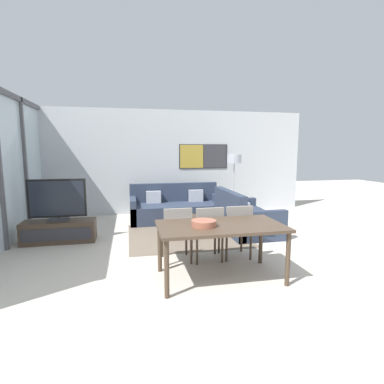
% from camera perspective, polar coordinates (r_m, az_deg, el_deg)
% --- Properties ---
extents(ground_plane, '(24.00, 24.00, 0.00)m').
position_cam_1_polar(ground_plane, '(3.67, 8.26, -20.28)').
color(ground_plane, beige).
extents(wall_back, '(7.61, 0.09, 2.80)m').
position_cam_1_polar(wall_back, '(8.28, -3.86, 5.75)').
color(wall_back, silver).
rests_on(wall_back, ground_plane).
extents(area_rug, '(2.33, 2.14, 0.01)m').
position_cam_1_polar(area_rug, '(6.20, -1.05, -8.16)').
color(area_rug, '#706051').
rests_on(area_rug, ground_plane).
extents(tv_console, '(1.31, 0.47, 0.41)m').
position_cam_1_polar(tv_console, '(6.23, -23.94, -6.87)').
color(tv_console, '#423326').
rests_on(tv_console, ground_plane).
extents(television, '(1.03, 0.20, 0.79)m').
position_cam_1_polar(television, '(6.11, -24.25, -1.47)').
color(television, '#2D2D33').
rests_on(television, tv_console).
extents(sofa_main, '(2.24, 0.98, 0.89)m').
position_cam_1_polar(sofa_main, '(7.46, -3.08, -3.21)').
color(sofa_main, '#2D384C').
rests_on(sofa_main, ground_plane).
extents(sofa_side, '(0.98, 1.61, 0.89)m').
position_cam_1_polar(sofa_side, '(6.46, 9.74, -5.10)').
color(sofa_side, '#2D384C').
rests_on(sofa_side, ground_plane).
extents(coffee_table, '(0.86, 0.86, 0.36)m').
position_cam_1_polar(coffee_table, '(6.13, -1.06, -5.75)').
color(coffee_table, '#423326').
rests_on(coffee_table, ground_plane).
extents(dining_table, '(1.67, 0.92, 0.75)m').
position_cam_1_polar(dining_table, '(4.04, 5.44, -7.21)').
color(dining_table, '#423326').
rests_on(dining_table, ground_plane).
extents(dining_chair_left, '(0.46, 0.46, 0.87)m').
position_cam_1_polar(dining_chair_left, '(4.65, -2.91, -7.26)').
color(dining_chair_left, gray).
rests_on(dining_chair_left, ground_plane).
extents(dining_chair_centre, '(0.46, 0.46, 0.87)m').
position_cam_1_polar(dining_chair_centre, '(4.69, 3.02, -7.12)').
color(dining_chair_centre, gray).
rests_on(dining_chair_centre, ground_plane).
extents(dining_chair_right, '(0.46, 0.46, 0.87)m').
position_cam_1_polar(dining_chair_right, '(4.86, 8.43, -6.66)').
color(dining_chair_right, gray).
rests_on(dining_chair_right, ground_plane).
extents(fruit_bowl, '(0.33, 0.33, 0.08)m').
position_cam_1_polar(fruit_bowl, '(3.91, 2.25, -5.90)').
color(fruit_bowl, '#995642').
rests_on(fruit_bowl, dining_table).
extents(floor_lamp, '(0.36, 0.36, 1.62)m').
position_cam_1_polar(floor_lamp, '(7.70, 8.05, 5.40)').
color(floor_lamp, '#2D2D33').
rests_on(floor_lamp, ground_plane).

